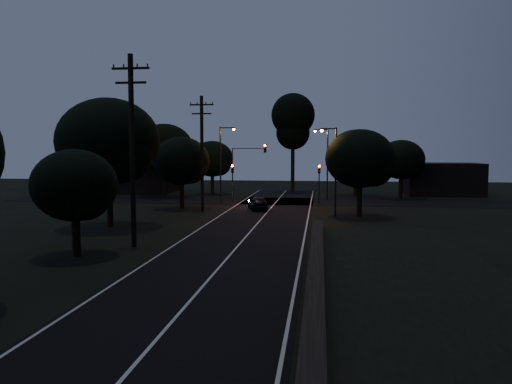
# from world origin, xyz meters

# --- Properties ---
(ground) EXTENTS (160.00, 160.00, 0.00)m
(ground) POSITION_xyz_m (0.00, 0.00, 0.00)
(ground) COLOR black
(road_surface) EXTENTS (60.00, 70.00, 0.03)m
(road_surface) POSITION_xyz_m (0.00, 31.12, 0.01)
(road_surface) COLOR black
(road_surface) RESTS_ON ground
(retaining_wall) EXTENTS (6.93, 26.00, 1.60)m
(retaining_wall) POSITION_xyz_m (7.74, 3.00, 0.62)
(retaining_wall) COLOR black
(retaining_wall) RESTS_ON ground
(utility_pole_mid) EXTENTS (2.20, 0.30, 11.00)m
(utility_pole_mid) POSITION_xyz_m (-6.00, 15.00, 5.74)
(utility_pole_mid) COLOR black
(utility_pole_mid) RESTS_ON ground
(utility_pole_far) EXTENTS (2.20, 0.30, 10.50)m
(utility_pole_far) POSITION_xyz_m (-6.00, 32.00, 5.48)
(utility_pole_far) COLOR black
(utility_pole_far) RESTS_ON ground
(tree_left_b) EXTENTS (4.44, 4.44, 5.64)m
(tree_left_b) POSITION_xyz_m (-7.84, 11.91, 3.65)
(tree_left_b) COLOR black
(tree_left_b) RESTS_ON ground
(tree_left_c) EXTENTS (7.41, 7.41, 9.35)m
(tree_left_c) POSITION_xyz_m (-10.24, 21.85, 6.05)
(tree_left_c) COLOR black
(tree_left_c) RESTS_ON ground
(tree_left_d) EXTENTS (5.43, 5.43, 6.89)m
(tree_left_d) POSITION_xyz_m (-8.31, 33.89, 4.46)
(tree_left_d) COLOR black
(tree_left_d) RESTS_ON ground
(tree_far_nw) EXTENTS (5.38, 5.38, 6.81)m
(tree_far_nw) POSITION_xyz_m (-8.81, 49.89, 4.41)
(tree_far_nw) COLOR black
(tree_far_nw) RESTS_ON ground
(tree_far_w) EXTENTS (6.91, 6.91, 8.81)m
(tree_far_w) POSITION_xyz_m (-13.76, 45.86, 5.73)
(tree_far_w) COLOR black
(tree_far_w) RESTS_ON ground
(tree_far_ne) EXTENTS (6.44, 6.44, 8.15)m
(tree_far_ne) POSITION_xyz_m (9.23, 49.87, 5.27)
(tree_far_ne) COLOR black
(tree_far_ne) RESTS_ON ground
(tree_far_e) EXTENTS (5.37, 5.37, 6.82)m
(tree_far_e) POSITION_xyz_m (14.19, 46.89, 4.42)
(tree_far_e) COLOR black
(tree_far_e) RESTS_ON ground
(tree_right_a) EXTENTS (5.79, 5.79, 7.36)m
(tree_right_a) POSITION_xyz_m (8.20, 29.88, 4.77)
(tree_right_a) COLOR black
(tree_right_a) RESTS_ON ground
(tall_pine) EXTENTS (5.83, 5.83, 13.26)m
(tall_pine) POSITION_xyz_m (1.00, 55.00, 9.55)
(tall_pine) COLOR black
(tall_pine) RESTS_ON ground
(building_left) EXTENTS (10.00, 8.00, 4.40)m
(building_left) POSITION_xyz_m (-20.00, 52.00, 2.20)
(building_left) COLOR black
(building_left) RESTS_ON ground
(building_right) EXTENTS (9.00, 7.00, 4.00)m
(building_right) POSITION_xyz_m (20.00, 53.00, 2.00)
(building_right) COLOR black
(building_right) RESTS_ON ground
(signal_left) EXTENTS (0.28, 0.35, 4.10)m
(signal_left) POSITION_xyz_m (-4.60, 39.99, 2.84)
(signal_left) COLOR black
(signal_left) RESTS_ON ground
(signal_right) EXTENTS (0.28, 0.35, 4.10)m
(signal_right) POSITION_xyz_m (4.60, 39.99, 2.84)
(signal_right) COLOR black
(signal_right) RESTS_ON ground
(signal_mast) EXTENTS (3.70, 0.35, 6.25)m
(signal_mast) POSITION_xyz_m (-2.91, 39.99, 4.34)
(signal_mast) COLOR black
(signal_mast) RESTS_ON ground
(streetlight_a) EXTENTS (1.66, 0.26, 8.00)m
(streetlight_a) POSITION_xyz_m (-5.31, 38.00, 4.64)
(streetlight_a) COLOR black
(streetlight_a) RESTS_ON ground
(streetlight_b) EXTENTS (1.66, 0.26, 8.00)m
(streetlight_b) POSITION_xyz_m (5.31, 44.00, 4.64)
(streetlight_b) COLOR black
(streetlight_b) RESTS_ON ground
(streetlight_c) EXTENTS (1.46, 0.26, 7.50)m
(streetlight_c) POSITION_xyz_m (5.83, 30.00, 4.35)
(streetlight_c) COLOR black
(streetlight_c) RESTS_ON ground
(car) EXTENTS (2.53, 4.12, 1.31)m
(car) POSITION_xyz_m (-1.06, 33.76, 0.65)
(car) COLOR black
(car) RESTS_ON ground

